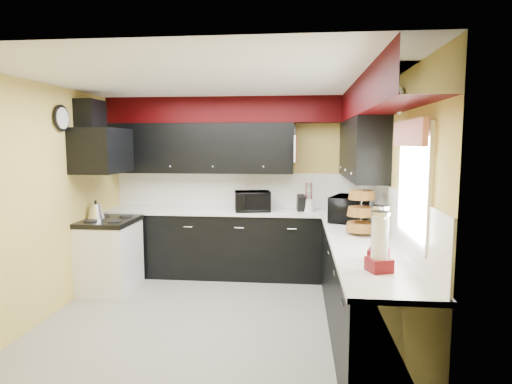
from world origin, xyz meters
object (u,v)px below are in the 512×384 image
kettle (96,211)px  toaster_oven (253,201)px  utensil_crock (309,205)px  knife_block (301,203)px  microwave (349,209)px

kettle → toaster_oven: bearing=18.7°
toaster_oven → utensil_crock: size_ratio=2.84×
knife_block → kettle: 2.69m
utensil_crock → microwave: bearing=-56.4°
toaster_oven → utensil_crock: bearing=-6.4°
utensil_crock → kettle: (-2.70, -0.72, -0.01)m
microwave → kettle: microwave is taller
microwave → knife_block: microwave is taller
microwave → utensil_crock: 0.84m
microwave → utensil_crock: microwave is taller
toaster_oven → knife_block: 0.66m
microwave → toaster_oven: bearing=83.4°
toaster_oven → microwave: bearing=-38.5°
toaster_oven → knife_block: toaster_oven is taller
toaster_oven → knife_block: size_ratio=2.14×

